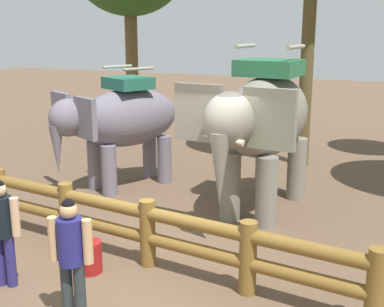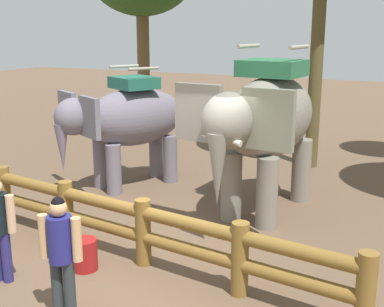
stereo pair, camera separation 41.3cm
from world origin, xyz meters
TOP-DOWN VIEW (x-y plane):
  - ground_plane at (0.00, 0.00)m, footprint 60.00×60.00m
  - log_fence at (0.00, -0.23)m, footprint 6.90×1.03m
  - elephant_near_left at (-2.44, 3.02)m, footprint 2.50×3.22m
  - elephant_center at (0.90, 2.72)m, footprint 2.17×3.82m
  - tourist_man_in_blue at (-0.11, -1.94)m, footprint 0.56×0.37m
  - feed_bucket at (-0.70, -0.79)m, footprint 0.39×0.39m

SIDE VIEW (x-z plane):
  - ground_plane at x=0.00m, z-range 0.00..0.00m
  - feed_bucket at x=-0.70m, z-range 0.00..0.48m
  - log_fence at x=0.00m, z-range 0.08..1.13m
  - tourist_man_in_blue at x=-0.11m, z-range 0.13..1.73m
  - elephant_near_left at x=-2.44m, z-range 0.17..2.91m
  - elephant_center at x=0.90m, z-range 0.20..3.46m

